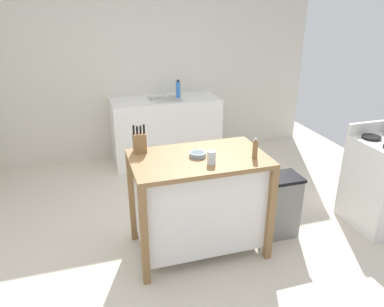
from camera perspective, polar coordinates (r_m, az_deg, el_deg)
ground_plane at (r=3.58m, az=-2.27°, el=-14.39°), size 6.30×6.30×0.00m
wall_back at (r=5.28m, az=-9.39°, el=13.12°), size 5.30×0.10×2.60m
kitchen_island at (r=3.30m, az=1.02°, el=-7.07°), size 1.16×0.70×0.93m
knife_block at (r=3.21m, az=-8.12°, el=1.73°), size 0.11×0.09×0.25m
bowl_ceramic_wide at (r=3.11m, az=0.88°, el=-0.11°), size 0.14×0.14×0.04m
drinking_cup at (r=2.97m, az=3.04°, el=-0.61°), size 0.07×0.07×0.11m
pepper_grinder at (r=3.10m, az=9.75°, el=0.76°), size 0.04×0.04×0.18m
trash_bin at (r=3.70m, az=13.34°, el=-7.81°), size 0.36×0.28×0.63m
sink_counter at (r=5.22m, az=-4.05°, el=3.65°), size 1.47×0.60×0.90m
sink_faucet at (r=5.20m, az=-4.58°, el=9.96°), size 0.02×0.02×0.22m
bottle_dish_soap at (r=5.15m, az=-2.17°, el=9.93°), size 0.06×0.06×0.24m
stove at (r=4.17m, az=27.60°, el=-4.07°), size 0.60×0.60×1.02m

